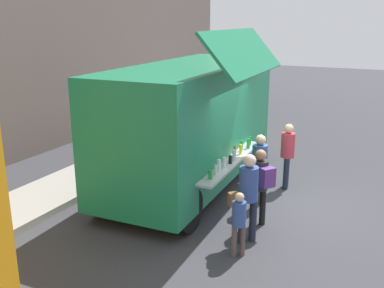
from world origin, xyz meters
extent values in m
plane|color=#38383D|center=(0.00, 0.00, 0.00)|extent=(60.00, 60.00, 0.00)
cube|color=#18784D|center=(0.30, 2.26, 1.64)|extent=(6.24, 2.44, 2.68)
cube|color=#18784D|center=(-0.26, 0.77, 3.35)|extent=(3.42, 0.91, 0.89)
cube|color=black|center=(-0.28, 1.20, 1.96)|extent=(3.22, 0.22, 1.21)
cube|color=#B7B7BC|center=(-0.27, 0.98, 0.95)|extent=(3.40, 0.48, 0.05)
cylinder|color=green|center=(-1.57, 0.93, 1.07)|extent=(0.08, 0.08, 0.18)
cylinder|color=silver|center=(-1.30, 0.93, 1.08)|extent=(0.07, 0.07, 0.21)
cylinder|color=white|center=(-1.07, 0.96, 1.10)|extent=(0.08, 0.08, 0.25)
cylinder|color=white|center=(-0.80, 0.95, 1.09)|extent=(0.07, 0.07, 0.22)
cylinder|color=black|center=(-0.52, 0.93, 1.07)|extent=(0.07, 0.07, 0.18)
cylinder|color=silver|center=(-0.28, 0.94, 1.10)|extent=(0.07, 0.07, 0.25)
cylinder|color=orange|center=(0.01, 1.03, 1.11)|extent=(0.07, 0.07, 0.26)
cylinder|color=yellow|center=(0.24, 0.97, 1.09)|extent=(0.06, 0.06, 0.24)
cylinder|color=green|center=(0.53, 1.05, 1.10)|extent=(0.06, 0.06, 0.25)
cylinder|color=green|center=(0.78, 0.97, 1.10)|extent=(0.08, 0.08, 0.24)
cylinder|color=green|center=(1.05, 1.03, 1.09)|extent=(0.07, 0.07, 0.22)
cube|color=black|center=(3.33, 2.38, 2.12)|extent=(0.15, 1.88, 1.18)
cylinder|color=black|center=(2.64, 3.30, 0.45)|extent=(0.90, 0.28, 0.90)
cylinder|color=black|center=(2.71, 1.40, 0.45)|extent=(0.90, 0.28, 0.90)
cylinder|color=black|center=(-2.12, 3.12, 0.45)|extent=(0.90, 0.28, 0.90)
cylinder|color=black|center=(-2.04, 1.22, 0.45)|extent=(0.90, 0.28, 0.90)
cylinder|color=#2B5C3A|center=(4.44, 4.56, 0.51)|extent=(0.60, 0.60, 1.03)
cylinder|color=#4F4A45|center=(-0.35, 0.38, 0.40)|extent=(0.13, 0.13, 0.80)
cylinder|color=#4F4A45|center=(-0.14, 0.33, 0.40)|extent=(0.13, 0.13, 0.80)
cylinder|color=#2D4F84|center=(-0.25, 0.35, 1.10)|extent=(0.33, 0.33, 0.61)
sphere|color=#D2AF88|center=(-0.25, 0.35, 1.52)|extent=(0.22, 0.22, 0.22)
cube|color=brown|center=(-0.50, 0.41, 0.85)|extent=(0.22, 0.18, 0.23)
cylinder|color=black|center=(-1.27, 0.11, 0.39)|extent=(0.12, 0.12, 0.78)
cylinder|color=black|center=(-1.10, -0.01, 0.39)|extent=(0.12, 0.12, 0.78)
cylinder|color=#242529|center=(-1.18, 0.05, 1.08)|extent=(0.32, 0.32, 0.59)
sphere|color=#A46F4F|center=(-1.18, 0.05, 1.48)|extent=(0.22, 0.22, 0.22)
cube|color=#5C3079|center=(-1.33, -0.15, 1.11)|extent=(0.32, 0.30, 0.38)
cylinder|color=#1E243B|center=(-1.99, 0.11, 0.42)|extent=(0.13, 0.13, 0.84)
cylinder|color=#1E243B|center=(-1.83, -0.05, 0.42)|extent=(0.13, 0.13, 0.84)
cylinder|color=#2F488D|center=(-1.91, 0.03, 1.15)|extent=(0.35, 0.35, 0.63)
sphere|color=beige|center=(-1.91, 0.03, 1.59)|extent=(0.23, 0.23, 0.23)
cube|color=brown|center=(-2.10, 0.23, 0.89)|extent=(0.24, 0.25, 0.24)
cylinder|color=#1C2439|center=(0.98, 0.06, 0.40)|extent=(0.13, 0.13, 0.79)
cylinder|color=#1C2439|center=(1.19, 0.09, 0.40)|extent=(0.13, 0.13, 0.79)
cylinder|color=#BC3541|center=(1.09, 0.08, 1.09)|extent=(0.33, 0.33, 0.60)
sphere|color=#DFAE83|center=(1.09, 0.08, 1.50)|extent=(0.22, 0.22, 0.22)
cylinder|color=#504443|center=(-2.51, 0.06, 0.29)|extent=(0.09, 0.09, 0.58)
cylinder|color=#504443|center=(-2.41, -0.06, 0.29)|extent=(0.09, 0.09, 0.58)
cylinder|color=#2E4A90|center=(-2.46, 0.00, 0.80)|extent=(0.24, 0.24, 0.44)
sphere|color=tan|center=(-2.46, 0.00, 1.10)|extent=(0.16, 0.16, 0.16)
camera|label=1|loc=(-8.97, -2.30, 4.01)|focal=40.94mm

